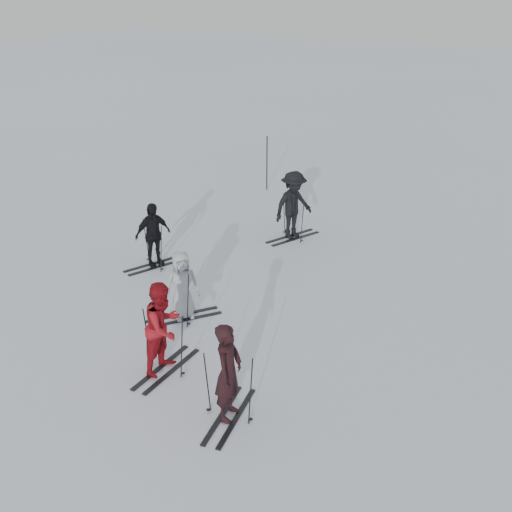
% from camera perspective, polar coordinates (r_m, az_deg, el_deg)
% --- Properties ---
extents(ground, '(120.00, 120.00, 0.00)m').
position_cam_1_polar(ground, '(15.05, -2.13, -4.77)').
color(ground, silver).
rests_on(ground, ground).
extents(skier_near_dark, '(0.60, 0.76, 1.84)m').
position_cam_1_polar(skier_near_dark, '(11.19, -2.47, -10.39)').
color(skier_near_dark, black).
rests_on(skier_near_dark, ground).
extents(skier_red, '(0.79, 0.97, 1.88)m').
position_cam_1_polar(skier_red, '(12.54, -8.22, -6.40)').
color(skier_red, maroon).
rests_on(skier_red, ground).
extents(skier_grey, '(0.85, 0.93, 1.60)m').
position_cam_1_polar(skier_grey, '(14.42, -6.60, -2.70)').
color(skier_grey, '#A9ACB3').
rests_on(skier_grey, ground).
extents(skier_uphill_left, '(0.73, 1.10, 1.74)m').
position_cam_1_polar(skier_uphill_left, '(17.09, -9.15, 1.79)').
color(skier_uphill_left, black).
rests_on(skier_uphill_left, ground).
extents(skier_uphill_far, '(1.12, 1.47, 2.01)m').
position_cam_1_polar(skier_uphill_far, '(18.72, 3.34, 4.47)').
color(skier_uphill_far, black).
rests_on(skier_uphill_far, ground).
extents(skis_near_dark, '(1.99, 1.39, 1.32)m').
position_cam_1_polar(skis_near_dark, '(11.34, -2.45, -11.46)').
color(skis_near_dark, black).
rests_on(skis_near_dark, ground).
extents(skis_red, '(1.91, 1.12, 1.34)m').
position_cam_1_polar(skis_red, '(12.68, -8.15, -7.46)').
color(skis_red, black).
rests_on(skis_red, ground).
extents(skis_grey, '(2.01, 1.74, 1.30)m').
position_cam_1_polar(skis_grey, '(14.49, -6.57, -3.23)').
color(skis_grey, black).
rests_on(skis_grey, ground).
extents(skis_uphill_left, '(1.99, 1.46, 1.30)m').
position_cam_1_polar(skis_uphill_left, '(17.18, -9.10, 1.11)').
color(skis_uphill_left, black).
rests_on(skis_uphill_left, ground).
extents(skis_uphill_far, '(2.05, 1.51, 1.34)m').
position_cam_1_polar(skis_uphill_far, '(18.83, 3.32, 3.52)').
color(skis_uphill_far, black).
rests_on(skis_uphill_far, ground).
extents(piste_marker, '(0.05, 0.05, 1.96)m').
position_cam_1_polar(piste_marker, '(23.12, 0.98, 8.25)').
color(piste_marker, black).
rests_on(piste_marker, ground).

